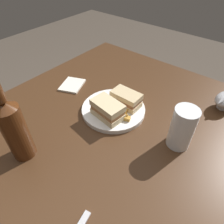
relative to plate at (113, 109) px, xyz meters
The scene contains 14 objects.
ground_plane 0.76m from the plate, 30.96° to the left, with size 6.00×6.00×0.00m, color #4C4238.
dining_table 0.39m from the plate, 30.96° to the left, with size 1.10×0.98×0.75m, color #422816.
plate is the anchor object (origin of this frame).
sandwich_half_left 0.07m from the plate, 14.91° to the left, with size 0.09×0.13×0.06m.
sandwich_half_right 0.06m from the plate, 149.98° to the left, with size 0.07×0.11×0.06m.
potato_wedge_front 0.06m from the plate, 108.13° to the left, with size 0.06×0.02×0.02m, color gold.
potato_wedge_middle 0.05m from the plate, 49.64° to the left, with size 0.05×0.02×0.02m, color #B77F33.
potato_wedge_back 0.05m from the plate, 79.62° to the left, with size 0.04×0.02×0.02m, color #AD702D.
potato_wedge_left_edge 0.06m from the plate, 37.99° to the left, with size 0.06×0.02×0.02m, color #B77F33.
potato_wedge_right_edge 0.07m from the plate, 67.51° to the left, with size 0.05×0.02×0.01m, color gold.
potato_wedge_stray 0.07m from the plate, 62.07° to the left, with size 0.05×0.02×0.02m, color gold.
pint_glass 0.27m from the plate, 91.74° to the left, with size 0.07×0.07×0.15m.
cider_bottle 0.36m from the plate, 15.44° to the right, with size 0.07×0.07×0.28m.
napkin 0.26m from the plate, 93.89° to the right, with size 0.11×0.09×0.01m, color silver.
Camera 1 is at (0.39, 0.33, 1.28)m, focal length 32.29 mm.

